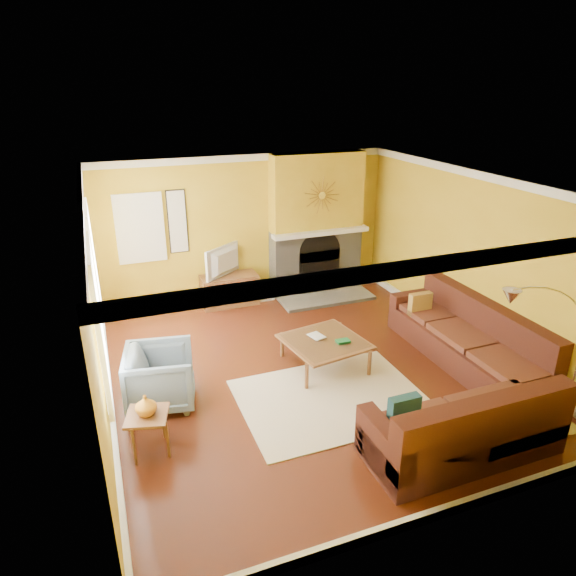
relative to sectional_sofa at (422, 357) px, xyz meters
name	(u,v)px	position (x,y,z in m)	size (l,w,h in m)	color
floor	(307,370)	(-1.29, 0.94, -0.46)	(5.50, 6.00, 0.02)	#622814
ceiling	(310,184)	(-1.29, 0.94, 2.26)	(5.50, 6.00, 0.02)	white
wall_back	(245,228)	(-1.29, 3.95, 0.90)	(5.50, 0.02, 2.70)	gold
wall_front	(446,405)	(-1.29, -2.07, 0.90)	(5.50, 0.02, 2.70)	gold
wall_left	(94,314)	(-4.05, 0.94, 0.90)	(0.02, 6.00, 2.70)	gold
wall_right	(473,260)	(1.47, 0.94, 0.90)	(0.02, 6.00, 2.70)	gold
baseboard	(307,366)	(-1.29, 0.94, -0.39)	(5.50, 6.00, 0.12)	white
crown_molding	(310,189)	(-1.29, 0.94, 2.19)	(5.50, 6.00, 0.12)	white
window_left_near	(93,267)	(-4.01, 2.24, 1.05)	(0.06, 1.22, 1.72)	white
window_left_far	(97,323)	(-4.01, 0.34, 1.05)	(0.06, 1.22, 1.72)	white
window_back	(140,228)	(-3.19, 3.90, 1.10)	(0.82, 0.06, 1.22)	white
wall_art	(178,222)	(-2.54, 3.91, 1.15)	(0.34, 0.04, 1.14)	white
fireplace	(316,224)	(0.06, 3.74, 0.90)	(1.80, 0.40, 2.70)	gray
mantel	(321,233)	(0.06, 3.50, 0.80)	(1.92, 0.22, 0.08)	white
hearth	(326,298)	(0.06, 3.19, -0.42)	(1.80, 0.70, 0.06)	gray
sunburst	(322,196)	(0.06, 3.51, 1.50)	(0.70, 0.04, 0.70)	olive
rug	(332,398)	(-1.27, 0.14, -0.44)	(2.40, 1.80, 0.02)	beige
sectional_sofa	(422,357)	(0.00, 0.00, 0.00)	(2.93, 3.52, 0.90)	#4A1F17
coffee_table	(324,353)	(-1.01, 0.96, -0.24)	(1.07, 1.07, 0.42)	white
media_console	(230,290)	(-1.72, 3.64, -0.16)	(1.04, 0.47, 0.57)	brown
tv	(228,261)	(-1.72, 3.64, 0.40)	(0.98, 0.13, 0.56)	black
subwoofer	(264,290)	(-1.04, 3.68, -0.29)	(0.33, 0.33, 0.33)	white
armchair	(160,377)	(-3.37, 0.85, -0.06)	(0.83, 0.86, 0.78)	slate
side_table	(149,433)	(-3.63, -0.05, -0.20)	(0.45, 0.45, 0.49)	brown
vase	(146,405)	(-3.63, -0.05, 0.17)	(0.24, 0.24, 0.25)	orange
book	(312,338)	(-1.17, 1.07, -0.01)	(0.18, 0.25, 0.02)	white
arc_lamp	(543,366)	(0.52, -1.44, 0.55)	(1.28, 0.36, 1.99)	silver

